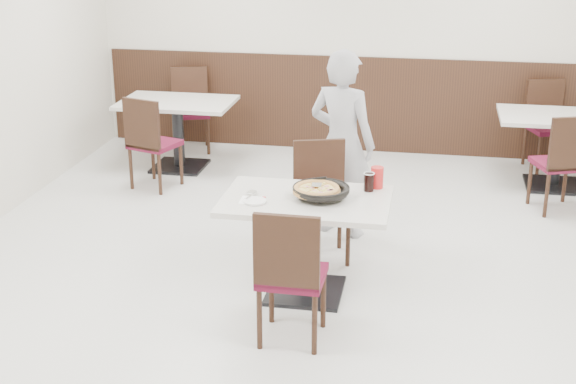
% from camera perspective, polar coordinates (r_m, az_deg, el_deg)
% --- Properties ---
extents(floor, '(7.00, 7.00, 0.00)m').
position_cam_1_polar(floor, '(6.26, 1.50, -6.08)').
color(floor, '#ABABA6').
rests_on(floor, ground).
extents(wall_back, '(6.00, 0.04, 2.80)m').
position_cam_1_polar(wall_back, '(9.20, 5.07, 11.42)').
color(wall_back, beige).
rests_on(wall_back, floor).
extents(wall_front, '(6.00, 0.04, 2.80)m').
position_cam_1_polar(wall_front, '(2.60, -10.64, -11.38)').
color(wall_front, beige).
rests_on(wall_front, floor).
extents(wainscot_back, '(5.90, 0.03, 1.10)m').
position_cam_1_polar(wainscot_back, '(9.34, 4.90, 6.24)').
color(wainscot_back, black).
rests_on(wainscot_back, floor).
extents(main_table, '(1.27, 0.91, 0.75)m').
position_cam_1_polar(main_table, '(5.87, 1.27, -3.89)').
color(main_table, beige).
rests_on(main_table, floor).
extents(chair_near, '(0.43, 0.43, 0.95)m').
position_cam_1_polar(chair_near, '(5.23, 0.30, -5.76)').
color(chair_near, black).
rests_on(chair_near, floor).
extents(chair_far, '(0.53, 0.53, 0.95)m').
position_cam_1_polar(chair_far, '(6.41, 2.46, -0.82)').
color(chair_far, black).
rests_on(chair_far, floor).
extents(trivet, '(0.13, 0.13, 0.04)m').
position_cam_1_polar(trivet, '(5.71, 1.75, -0.31)').
color(trivet, black).
rests_on(trivet, main_table).
extents(pizza_pan, '(0.41, 0.41, 0.01)m').
position_cam_1_polar(pizza_pan, '(5.72, 2.37, -0.05)').
color(pizza_pan, black).
rests_on(pizza_pan, trivet).
extents(pizza, '(0.37, 0.37, 0.02)m').
position_cam_1_polar(pizza, '(5.70, 2.04, 0.07)').
color(pizza, '#B78545').
rests_on(pizza, pizza_pan).
extents(pizza_server, '(0.08, 0.09, 0.00)m').
position_cam_1_polar(pizza_server, '(5.72, 2.05, 0.53)').
color(pizza_server, silver).
rests_on(pizza_server, pizza).
extents(napkin, '(0.17, 0.17, 0.00)m').
position_cam_1_polar(napkin, '(5.69, -2.58, -0.59)').
color(napkin, white).
rests_on(napkin, main_table).
extents(side_plate, '(0.18, 0.18, 0.01)m').
position_cam_1_polar(side_plate, '(5.65, -2.37, -0.65)').
color(side_plate, white).
rests_on(side_plate, napkin).
extents(fork, '(0.06, 0.15, 0.00)m').
position_cam_1_polar(fork, '(5.73, -2.63, -0.26)').
color(fork, silver).
rests_on(fork, side_plate).
extents(cola_glass, '(0.08, 0.08, 0.13)m').
position_cam_1_polar(cola_glass, '(5.88, 5.77, 0.68)').
color(cola_glass, black).
rests_on(cola_glass, main_table).
extents(red_cup, '(0.10, 0.10, 0.16)m').
position_cam_1_polar(red_cup, '(5.95, 6.35, 1.04)').
color(red_cup, red).
rests_on(red_cup, main_table).
extents(diner_person, '(0.69, 0.56, 1.62)m').
position_cam_1_polar(diner_person, '(6.83, 3.87, 3.43)').
color(diner_person, '#A8A7AD').
rests_on(diner_person, floor).
extents(bg_table_left, '(1.23, 0.84, 0.75)m').
position_cam_1_polar(bg_table_left, '(8.78, -7.80, 4.06)').
color(bg_table_left, beige).
rests_on(bg_table_left, floor).
extents(bg_chair_left_near, '(0.53, 0.53, 0.95)m').
position_cam_1_polar(bg_chair_left_near, '(8.19, -9.45, 3.53)').
color(bg_chair_left_near, black).
rests_on(bg_chair_left_near, floor).
extents(bg_chair_left_far, '(0.53, 0.53, 0.95)m').
position_cam_1_polar(bg_chair_left_far, '(9.37, -6.92, 5.74)').
color(bg_chair_left_far, black).
rests_on(bg_chair_left_far, floor).
extents(bg_table_right, '(1.25, 0.87, 0.75)m').
position_cam_1_polar(bg_table_right, '(8.55, 18.55, 2.77)').
color(bg_table_right, beige).
rests_on(bg_table_right, floor).
extents(bg_chair_right_near, '(0.53, 0.53, 0.95)m').
position_cam_1_polar(bg_chair_right_near, '(7.87, 18.72, 2.07)').
color(bg_chair_right_near, black).
rests_on(bg_chair_right_near, floor).
extents(bg_chair_right_far, '(0.53, 0.53, 0.95)m').
position_cam_1_polar(bg_chair_right_far, '(9.09, 18.12, 4.45)').
color(bg_chair_right_far, black).
rests_on(bg_chair_right_far, floor).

